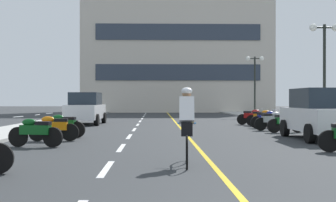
# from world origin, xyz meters

# --- Properties ---
(ground_plane) EXTENTS (140.00, 140.00, 0.00)m
(ground_plane) POSITION_xyz_m (0.00, 21.00, 0.00)
(ground_plane) COLOR #2D3033
(curb_left) EXTENTS (2.40, 72.00, 0.12)m
(curb_left) POSITION_xyz_m (-7.20, 24.00, 0.06)
(curb_left) COLOR #A8A8A3
(curb_left) RESTS_ON ground
(curb_right) EXTENTS (2.40, 72.00, 0.12)m
(curb_right) POSITION_xyz_m (7.20, 24.00, 0.06)
(curb_right) COLOR #A8A8A3
(curb_right) RESTS_ON ground
(lane_dash_1) EXTENTS (0.14, 2.20, 0.01)m
(lane_dash_1) POSITION_xyz_m (-2.00, 6.00, 0.00)
(lane_dash_1) COLOR silver
(lane_dash_1) RESTS_ON ground
(lane_dash_2) EXTENTS (0.14, 2.20, 0.01)m
(lane_dash_2) POSITION_xyz_m (-2.00, 10.00, 0.00)
(lane_dash_2) COLOR silver
(lane_dash_2) RESTS_ON ground
(lane_dash_3) EXTENTS (0.14, 2.20, 0.01)m
(lane_dash_3) POSITION_xyz_m (-2.00, 14.00, 0.00)
(lane_dash_3) COLOR silver
(lane_dash_3) RESTS_ON ground
(lane_dash_4) EXTENTS (0.14, 2.20, 0.01)m
(lane_dash_4) POSITION_xyz_m (-2.00, 18.00, 0.00)
(lane_dash_4) COLOR silver
(lane_dash_4) RESTS_ON ground
(lane_dash_5) EXTENTS (0.14, 2.20, 0.01)m
(lane_dash_5) POSITION_xyz_m (-2.00, 22.00, 0.00)
(lane_dash_5) COLOR silver
(lane_dash_5) RESTS_ON ground
(lane_dash_6) EXTENTS (0.14, 2.20, 0.01)m
(lane_dash_6) POSITION_xyz_m (-2.00, 26.00, 0.00)
(lane_dash_6) COLOR silver
(lane_dash_6) RESTS_ON ground
(lane_dash_7) EXTENTS (0.14, 2.20, 0.01)m
(lane_dash_7) POSITION_xyz_m (-2.00, 30.00, 0.00)
(lane_dash_7) COLOR silver
(lane_dash_7) RESTS_ON ground
(lane_dash_8) EXTENTS (0.14, 2.20, 0.01)m
(lane_dash_8) POSITION_xyz_m (-2.00, 34.00, 0.00)
(lane_dash_8) COLOR silver
(lane_dash_8) RESTS_ON ground
(lane_dash_9) EXTENTS (0.14, 2.20, 0.01)m
(lane_dash_9) POSITION_xyz_m (-2.00, 38.00, 0.00)
(lane_dash_9) COLOR silver
(lane_dash_9) RESTS_ON ground
(lane_dash_10) EXTENTS (0.14, 2.20, 0.01)m
(lane_dash_10) POSITION_xyz_m (-2.00, 42.00, 0.00)
(lane_dash_10) COLOR silver
(lane_dash_10) RESTS_ON ground
(lane_dash_11) EXTENTS (0.14, 2.20, 0.01)m
(lane_dash_11) POSITION_xyz_m (-2.00, 46.00, 0.00)
(lane_dash_11) COLOR silver
(lane_dash_11) RESTS_ON ground
(centre_line_yellow) EXTENTS (0.12, 66.00, 0.01)m
(centre_line_yellow) POSITION_xyz_m (0.25, 24.00, 0.00)
(centre_line_yellow) COLOR gold
(centre_line_yellow) RESTS_ON ground
(office_building) EXTENTS (21.09, 7.85, 14.46)m
(office_building) POSITION_xyz_m (1.44, 48.86, 7.23)
(office_building) COLOR beige
(office_building) RESTS_ON ground
(street_lamp_mid) EXTENTS (1.46, 0.36, 4.95)m
(street_lamp_mid) POSITION_xyz_m (7.14, 18.17, 3.76)
(street_lamp_mid) COLOR black
(street_lamp_mid) RESTS_ON curb_right
(street_lamp_far) EXTENTS (1.46, 0.36, 4.79)m
(street_lamp_far) POSITION_xyz_m (7.01, 32.79, 3.65)
(street_lamp_far) COLOR black
(street_lamp_far) RESTS_ON curb_right
(parked_car_near) EXTENTS (1.93, 4.21, 1.82)m
(parked_car_near) POSITION_xyz_m (4.85, 12.56, 0.92)
(parked_car_near) COLOR black
(parked_car_near) RESTS_ON ground
(parked_car_mid) EXTENTS (2.01, 4.24, 1.82)m
(parked_car_mid) POSITION_xyz_m (-4.99, 22.48, 0.92)
(parked_car_mid) COLOR black
(parked_car_mid) RESTS_ON ground
(motorcycle_3) EXTENTS (1.69, 0.62, 0.92)m
(motorcycle_3) POSITION_xyz_m (-4.60, 10.27, 0.47)
(motorcycle_3) COLOR black
(motorcycle_3) RESTS_ON ground
(motorcycle_4) EXTENTS (1.70, 0.60, 0.92)m
(motorcycle_4) POSITION_xyz_m (-4.47, 12.16, 0.47)
(motorcycle_4) COLOR black
(motorcycle_4) RESTS_ON ground
(motorcycle_5) EXTENTS (1.69, 0.61, 0.92)m
(motorcycle_5) POSITION_xyz_m (-4.47, 13.68, 0.47)
(motorcycle_5) COLOR black
(motorcycle_5) RESTS_ON ground
(motorcycle_6) EXTENTS (1.69, 0.61, 0.92)m
(motorcycle_6) POSITION_xyz_m (4.60, 15.83, 0.47)
(motorcycle_6) COLOR black
(motorcycle_6) RESTS_ON ground
(motorcycle_7) EXTENTS (1.68, 0.64, 0.92)m
(motorcycle_7) POSITION_xyz_m (4.36, 17.24, 0.47)
(motorcycle_7) COLOR black
(motorcycle_7) RESTS_ON ground
(motorcycle_8) EXTENTS (1.69, 0.63, 0.92)m
(motorcycle_8) POSITION_xyz_m (4.52, 18.85, 0.47)
(motorcycle_8) COLOR black
(motorcycle_8) RESTS_ON ground
(motorcycle_9) EXTENTS (1.65, 0.77, 0.92)m
(motorcycle_9) POSITION_xyz_m (4.67, 20.38, 0.47)
(motorcycle_9) COLOR black
(motorcycle_9) RESTS_ON ground
(motorcycle_10) EXTENTS (1.65, 0.76, 0.92)m
(motorcycle_10) POSITION_xyz_m (4.44, 21.81, 0.47)
(motorcycle_10) COLOR black
(motorcycle_10) RESTS_ON ground
(cyclist_rider) EXTENTS (0.42, 1.77, 1.71)m
(cyclist_rider) POSITION_xyz_m (-0.31, 6.42, 0.89)
(cyclist_rider) COLOR black
(cyclist_rider) RESTS_ON ground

